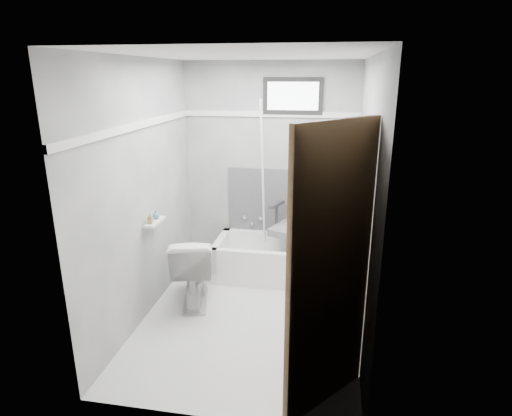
% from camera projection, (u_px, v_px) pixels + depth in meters
% --- Properties ---
extents(floor, '(2.60, 2.60, 0.00)m').
position_uv_depth(floor, '(250.00, 317.00, 4.15)').
color(floor, white).
rests_on(floor, ground).
extents(ceiling, '(2.60, 2.60, 0.00)m').
position_uv_depth(ceiling, '(249.00, 55.00, 3.43)').
color(ceiling, silver).
rests_on(ceiling, floor).
extents(wall_back, '(2.00, 0.02, 2.40)m').
position_uv_depth(wall_back, '(270.00, 168.00, 5.01)').
color(wall_back, slate).
rests_on(wall_back, floor).
extents(wall_front, '(2.00, 0.02, 2.40)m').
position_uv_depth(wall_front, '(209.00, 257.00, 2.57)').
color(wall_front, slate).
rests_on(wall_front, floor).
extents(wall_left, '(0.02, 2.60, 2.40)m').
position_uv_depth(wall_left, '(143.00, 193.00, 3.95)').
color(wall_left, slate).
rests_on(wall_left, floor).
extents(wall_right, '(0.02, 2.60, 2.40)m').
position_uv_depth(wall_right, '(365.00, 204.00, 3.62)').
color(wall_right, slate).
rests_on(wall_right, floor).
extents(bathtub, '(1.50, 0.70, 0.42)m').
position_uv_depth(bathtub, '(281.00, 259.00, 4.93)').
color(bathtub, white).
rests_on(bathtub, floor).
extents(office_chair, '(0.78, 0.78, 1.04)m').
position_uv_depth(office_chair, '(297.00, 224.00, 4.82)').
color(office_chair, slate).
rests_on(office_chair, bathtub).
extents(toilet, '(0.58, 0.81, 0.72)m').
position_uv_depth(toilet, '(193.00, 269.00, 4.33)').
color(toilet, silver).
rests_on(toilet, floor).
extents(door, '(0.78, 0.78, 2.00)m').
position_uv_depth(door, '(374.00, 299.00, 2.48)').
color(door, '#50391E').
rests_on(door, floor).
extents(window, '(0.66, 0.04, 0.40)m').
position_uv_depth(window, '(293.00, 96.00, 4.71)').
color(window, black).
rests_on(window, wall_back).
extents(backerboard, '(1.50, 0.02, 0.78)m').
position_uv_depth(backerboard, '(290.00, 202.00, 5.08)').
color(backerboard, '#4C4C4F').
rests_on(backerboard, wall_back).
extents(trim_back, '(2.00, 0.02, 0.06)m').
position_uv_depth(trim_back, '(270.00, 114.00, 4.81)').
color(trim_back, white).
rests_on(trim_back, wall_back).
extents(trim_left, '(0.02, 2.60, 0.06)m').
position_uv_depth(trim_left, '(139.00, 125.00, 3.76)').
color(trim_left, white).
rests_on(trim_left, wall_left).
extents(pole, '(0.02, 0.41, 1.92)m').
position_uv_depth(pole, '(263.00, 185.00, 4.84)').
color(pole, white).
rests_on(pole, bathtub).
extents(shelf, '(0.10, 0.32, 0.02)m').
position_uv_depth(shelf, '(155.00, 222.00, 4.08)').
color(shelf, silver).
rests_on(shelf, wall_left).
extents(soap_bottle_a, '(0.04, 0.04, 0.10)m').
position_uv_depth(soap_bottle_a, '(150.00, 218.00, 3.99)').
color(soap_bottle_a, olive).
rests_on(soap_bottle_a, shelf).
extents(soap_bottle_b, '(0.08, 0.08, 0.08)m').
position_uv_depth(soap_bottle_b, '(156.00, 214.00, 4.12)').
color(soap_bottle_b, teal).
rests_on(soap_bottle_b, shelf).
extents(faucet, '(0.26, 0.10, 0.16)m').
position_uv_depth(faucet, '(253.00, 220.00, 5.21)').
color(faucet, silver).
rests_on(faucet, wall_back).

